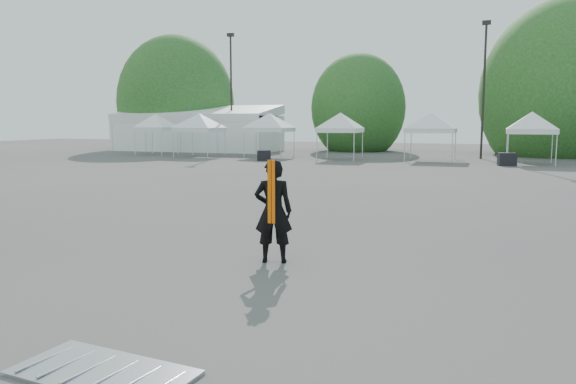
% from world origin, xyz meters
% --- Properties ---
extents(ground, '(120.00, 120.00, 0.00)m').
position_xyz_m(ground, '(0.00, 0.00, 0.00)').
color(ground, '#474442').
rests_on(ground, ground).
extents(marquee, '(15.00, 6.25, 4.23)m').
position_xyz_m(marquee, '(-22.00, 35.00, 1.97)').
color(marquee, white).
rests_on(marquee, ground).
extents(light_pole_west, '(0.60, 0.25, 10.30)m').
position_xyz_m(light_pole_west, '(-18.00, 34.00, 5.77)').
color(light_pole_west, black).
rests_on(light_pole_west, ground).
extents(light_pole_east, '(0.60, 0.25, 9.80)m').
position_xyz_m(light_pole_east, '(3.00, 32.00, 5.52)').
color(light_pole_east, black).
rests_on(light_pole_east, ground).
extents(tree_far_w, '(4.80, 4.80, 7.30)m').
position_xyz_m(tree_far_w, '(-26.00, 38.00, 4.54)').
color(tree_far_w, '#382314').
rests_on(tree_far_w, ground).
extents(tree_mid_w, '(4.16, 4.16, 6.33)m').
position_xyz_m(tree_mid_w, '(-8.00, 40.00, 3.93)').
color(tree_mid_w, '#382314').
rests_on(tree_mid_w, ground).
extents(tree_mid_e, '(5.12, 5.12, 7.79)m').
position_xyz_m(tree_mid_e, '(9.00, 39.00, 4.84)').
color(tree_mid_e, '#382314').
rests_on(tree_mid_e, ground).
extents(tent_a, '(3.80, 3.80, 3.88)m').
position_xyz_m(tent_a, '(-22.21, 28.57, 3.06)').
color(tent_a, silver).
rests_on(tent_a, ground).
extents(tent_b, '(4.37, 4.37, 3.88)m').
position_xyz_m(tent_b, '(-17.44, 27.16, 3.06)').
color(tent_b, silver).
rests_on(tent_b, ground).
extents(tent_c, '(4.45, 4.45, 3.88)m').
position_xyz_m(tent_c, '(-12.28, 28.74, 3.06)').
color(tent_c, silver).
rests_on(tent_c, ground).
extents(tent_d, '(4.03, 4.03, 3.88)m').
position_xyz_m(tent_d, '(-6.45, 27.74, 3.06)').
color(tent_d, silver).
rests_on(tent_d, ground).
extents(tent_e, '(4.68, 4.68, 3.88)m').
position_xyz_m(tent_e, '(-0.27, 28.84, 3.06)').
color(tent_e, silver).
rests_on(tent_e, ground).
extents(tent_f, '(4.15, 4.15, 3.88)m').
position_xyz_m(tent_f, '(6.04, 27.59, 3.06)').
color(tent_f, silver).
rests_on(tent_f, ground).
extents(man, '(0.85, 0.68, 2.01)m').
position_xyz_m(man, '(-0.16, -1.21, 1.01)').
color(man, black).
rests_on(man, ground).
extents(barrier_left, '(2.07, 1.18, 0.06)m').
position_xyz_m(barrier_left, '(-0.09, -6.43, 0.03)').
color(barrier_left, '#A0A3A7').
rests_on(barrier_left, ground).
extents(crate_west, '(1.15, 1.04, 0.73)m').
position_xyz_m(crate_west, '(-11.12, 24.82, 0.37)').
color(crate_west, black).
rests_on(crate_west, ground).
extents(crate_mid, '(1.16, 0.97, 0.80)m').
position_xyz_m(crate_mid, '(4.64, 25.81, 0.40)').
color(crate_mid, black).
rests_on(crate_mid, ground).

